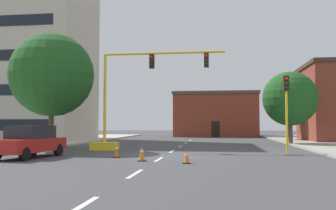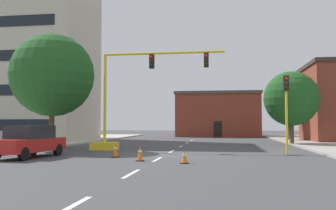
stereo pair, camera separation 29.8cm
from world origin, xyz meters
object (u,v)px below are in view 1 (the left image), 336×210
object	(u,v)px
tree_right_far	(287,107)
traffic_cone_roadside_b	(142,154)
traffic_light_pole_right	(286,96)
traffic_cone_roadside_c	(116,150)
traffic_signal_gantry	(121,118)
tree_right_mid	(290,99)
traffic_cone_roadside_a	(187,157)
tree_left_near	(52,75)
sedan_red_near_left	(30,141)

from	to	relation	value
tree_right_far	traffic_cone_roadside_b	size ratio (longest dim) A/B	7.39
traffic_light_pole_right	traffic_cone_roadside_b	distance (m)	10.15
tree_right_far	traffic_cone_roadside_c	world-z (taller)	tree_right_far
traffic_signal_gantry	tree_right_far	bearing A→B (deg)	48.98
traffic_cone_roadside_b	tree_right_far	bearing A→B (deg)	64.32
traffic_cone_roadside_c	tree_right_far	bearing A→B (deg)	58.96
traffic_light_pole_right	tree_right_far	bearing A→B (deg)	79.46
tree_right_mid	traffic_cone_roadside_a	bearing A→B (deg)	-115.78
traffic_cone_roadside_c	traffic_signal_gantry	bearing A→B (deg)	102.35
tree_right_far	tree_right_mid	xyz separation A→B (m)	(-1.27, -8.21, 0.38)
tree_left_near	traffic_signal_gantry	bearing A→B (deg)	3.60
traffic_cone_roadside_a	traffic_signal_gantry	bearing A→B (deg)	123.63
sedan_red_near_left	traffic_light_pole_right	bearing A→B (deg)	17.61
sedan_red_near_left	traffic_cone_roadside_b	size ratio (longest dim) A/B	6.29
traffic_cone_roadside_b	tree_left_near	bearing A→B (deg)	139.61
tree_right_mid	traffic_cone_roadside_b	world-z (taller)	tree_right_mid
tree_right_mid	traffic_cone_roadside_c	world-z (taller)	tree_right_mid
traffic_cone_roadside_b	traffic_cone_roadside_c	xyz separation A→B (m)	(-1.78, 1.76, 0.02)
traffic_cone_roadside_b	traffic_cone_roadside_a	bearing A→B (deg)	-18.54
tree_right_mid	tree_right_far	bearing A→B (deg)	81.23
sedan_red_near_left	tree_right_mid	bearing A→B (deg)	41.14
tree_right_mid	traffic_cone_roadside_c	xyz separation A→B (m)	(-11.81, -13.51, -3.65)
sedan_red_near_left	traffic_cone_roadside_c	xyz separation A→B (m)	(4.60, 0.83, -0.50)
tree_left_near	tree_right_mid	size ratio (longest dim) A/B	1.29
traffic_light_pole_right	traffic_cone_roadside_c	distance (m)	10.87
tree_left_near	traffic_cone_roadside_b	world-z (taller)	tree_left_near
traffic_cone_roadside_a	tree_left_near	bearing A→B (deg)	143.64
traffic_cone_roadside_c	sedan_red_near_left	bearing A→B (deg)	-169.81
tree_right_far	tree_right_mid	size ratio (longest dim) A/B	0.86
tree_left_near	tree_right_far	distance (m)	25.54
traffic_signal_gantry	traffic_light_pole_right	size ratio (longest dim) A/B	1.94
tree_right_mid	sedan_red_near_left	distance (m)	22.01
tree_right_mid	traffic_cone_roadside_a	size ratio (longest dim) A/B	10.47
traffic_cone_roadside_b	sedan_red_near_left	bearing A→B (deg)	171.73
sedan_red_near_left	traffic_cone_roadside_c	bearing A→B (deg)	10.19
traffic_signal_gantry	traffic_cone_roadside_c	xyz separation A→B (m)	(1.17, -5.35, -1.87)
traffic_signal_gantry	traffic_cone_roadside_b	bearing A→B (deg)	-67.43
traffic_signal_gantry	traffic_light_pole_right	xyz separation A→B (m)	(10.89, -1.63, 1.27)
tree_right_far	tree_right_mid	distance (m)	8.32
traffic_signal_gantry	tree_right_mid	xyz separation A→B (m)	(12.98, 8.16, 1.78)
tree_right_far	traffic_cone_roadside_c	xyz separation A→B (m)	(-13.07, -21.72, -3.27)
traffic_signal_gantry	traffic_cone_roadside_c	distance (m)	5.79
traffic_light_pole_right	sedan_red_near_left	xyz separation A→B (m)	(-14.33, -4.55, -2.64)
traffic_cone_roadside_b	tree_right_mid	bearing A→B (deg)	56.71
traffic_light_pole_right	traffic_cone_roadside_a	distance (m)	9.02
tree_left_near	traffic_cone_roadside_a	bearing A→B (deg)	-36.36
sedan_red_near_left	traffic_cone_roadside_a	xyz separation A→B (m)	(8.67, -1.69, -0.59)
tree_left_near	traffic_cone_roadside_c	size ratio (longest dim) A/B	10.55
traffic_signal_gantry	traffic_cone_roadside_b	xyz separation A→B (m)	(2.95, -7.10, -1.89)
tree_right_far	sedan_red_near_left	distance (m)	28.78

